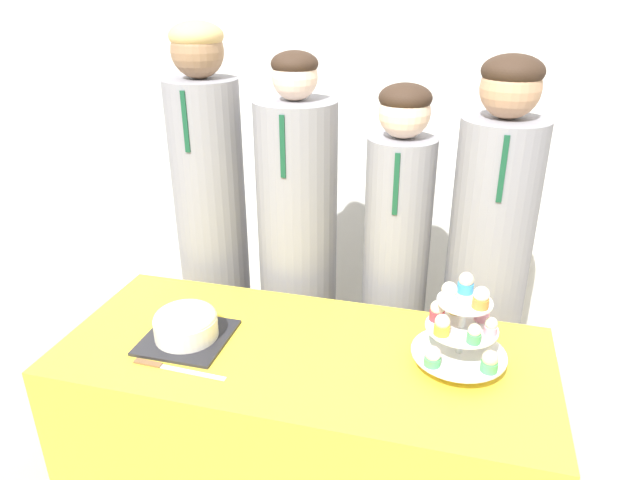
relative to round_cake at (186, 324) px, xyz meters
name	(u,v)px	position (x,y,z in m)	size (l,w,h in m)	color
wall_back	(378,77)	(0.37, 1.30, 0.59)	(9.00, 0.06, 2.70)	silver
table	(304,437)	(0.37, 0.04, -0.41)	(1.52, 0.64, 0.71)	yellow
round_cake	(186,324)	(0.00, 0.00, 0.00)	(0.26, 0.26, 0.11)	#232328
cake_knife	(164,367)	(0.00, -0.15, -0.05)	(0.30, 0.03, 0.01)	silver
cupcake_stand	(462,326)	(0.84, 0.08, 0.08)	(0.28, 0.28, 0.28)	silver
student_0	(213,236)	(-0.18, 0.60, 0.02)	(0.28, 0.29, 1.62)	gray
student_1	(298,260)	(0.19, 0.60, -0.04)	(0.31, 0.32, 1.53)	gray
student_2	(395,276)	(0.58, 0.60, -0.06)	(0.25, 0.26, 1.44)	gray
student_3	(485,277)	(0.92, 0.60, -0.02)	(0.30, 0.30, 1.54)	gray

